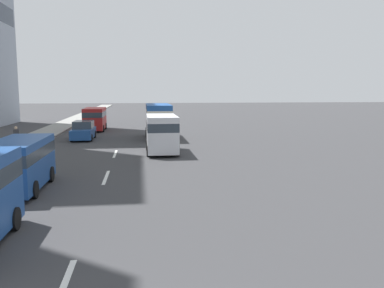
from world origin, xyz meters
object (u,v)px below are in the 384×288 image
(van_fourth, at_px, (95,118))
(van_fifth, at_px, (20,161))
(minibus_lead, at_px, (158,120))
(van_sixth, at_px, (162,132))
(pedestrian_mid_block, at_px, (16,137))
(car_second, at_px, (83,131))

(van_fourth, distance_m, van_fifth, 25.81)
(minibus_lead, xyz_separation_m, van_sixth, (-8.47, 0.15, -0.19))
(van_fourth, relative_size, van_fifth, 1.00)
(van_fifth, bearing_deg, pedestrian_mid_block, -163.19)
(van_sixth, xyz_separation_m, pedestrian_mid_block, (1.82, 10.08, -0.42))
(car_second, distance_m, van_sixth, 10.59)
(van_fourth, bearing_deg, car_second, -1.17)
(van_fourth, xyz_separation_m, pedestrian_mid_block, (-14.34, 3.84, -0.33))
(van_sixth, bearing_deg, van_fourth, 21.10)
(van_fourth, bearing_deg, minibus_lead, 39.72)
(van_fifth, bearing_deg, minibus_lead, 159.52)
(car_second, xyz_separation_m, pedestrian_mid_block, (-6.59, 3.68, 0.29))
(car_second, xyz_separation_m, van_fifth, (-18.06, 0.22, 0.50))
(minibus_lead, bearing_deg, pedestrian_mid_block, 123.03)
(minibus_lead, relative_size, van_fourth, 1.23)
(van_sixth, bearing_deg, car_second, 37.24)
(car_second, distance_m, van_fifth, 18.07)
(pedestrian_mid_block, bearing_deg, minibus_lead, 0.90)
(van_fifth, relative_size, pedestrian_mid_block, 3.06)
(minibus_lead, bearing_deg, van_fifth, 159.52)
(minibus_lead, relative_size, car_second, 1.40)
(van_fourth, xyz_separation_m, van_sixth, (-16.16, -6.23, 0.09))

